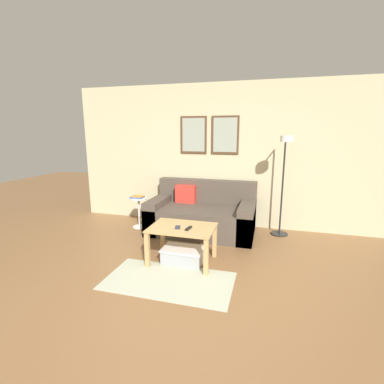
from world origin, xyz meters
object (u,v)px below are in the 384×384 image
at_px(coffee_table, 182,234).
at_px(floor_lamp, 284,174).
at_px(cell_phone, 178,227).
at_px(side_table, 139,210).
at_px(remote_control, 189,228).
at_px(storage_bin, 183,255).
at_px(couch, 202,215).
at_px(book_stack, 138,197).

relative_size(coffee_table, floor_lamp, 0.51).
bearing_deg(cell_phone, side_table, 119.23).
bearing_deg(cell_phone, coffee_table, 23.10).
relative_size(side_table, remote_control, 3.65).
height_order(storage_bin, floor_lamp, floor_lamp).
distance_m(coffee_table, cell_phone, 0.12).
bearing_deg(couch, floor_lamp, 1.69).
bearing_deg(side_table, coffee_table, -43.28).
height_order(side_table, book_stack, book_stack).
distance_m(book_stack, remote_control, 1.74).
bearing_deg(remote_control, coffee_table, 161.14).
relative_size(coffee_table, book_stack, 3.59).
height_order(side_table, cell_phone, side_table).
xyz_separation_m(couch, storage_bin, (0.04, -1.22, -0.19)).
bearing_deg(coffee_table, cell_phone, -141.68).
bearing_deg(coffee_table, couch, 91.05).
height_order(floor_lamp, book_stack, floor_lamp).
relative_size(storage_bin, side_table, 1.00).
distance_m(storage_bin, floor_lamp, 2.02).
height_order(storage_bin, remote_control, remote_control).
distance_m(couch, book_stack, 1.21).
bearing_deg(floor_lamp, couch, -178.31).
height_order(couch, book_stack, couch).
bearing_deg(book_stack, remote_control, -41.96).
xyz_separation_m(storage_bin, floor_lamp, (1.26, 1.26, 0.95)).
relative_size(coffee_table, remote_control, 5.64).
xyz_separation_m(couch, side_table, (-1.15, -0.10, 0.03)).
xyz_separation_m(coffee_table, remote_control, (0.10, -0.05, 0.11)).
xyz_separation_m(floor_lamp, side_table, (-2.45, -0.13, -0.73)).
bearing_deg(side_table, cell_phone, -45.55).
bearing_deg(coffee_table, storage_bin, -56.38).
bearing_deg(book_stack, cell_phone, -45.22).
relative_size(remote_control, cell_phone, 1.07).
distance_m(side_table, cell_phone, 1.61).
relative_size(coffee_table, side_table, 1.54).
bearing_deg(cell_phone, couch, 73.47).
relative_size(floor_lamp, cell_phone, 11.80).
bearing_deg(couch, storage_bin, -88.23).
bearing_deg(book_stack, coffee_table, -42.99).
xyz_separation_m(storage_bin, remote_control, (0.09, -0.03, 0.40)).
bearing_deg(book_stack, side_table, -23.01).
bearing_deg(coffee_table, book_stack, 137.01).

